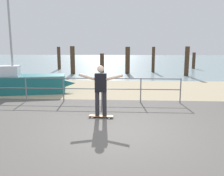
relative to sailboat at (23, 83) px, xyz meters
name	(u,v)px	position (x,y,z in m)	size (l,w,h in m)	color
ground_plane	(118,149)	(4.98, -6.35, -0.52)	(24.00, 10.00, 0.04)	#605B56
beach_strip	(123,89)	(4.98, 1.65, -0.52)	(24.00, 6.00, 0.04)	tan
sea_surface	(125,60)	(4.98, 29.65, -0.52)	(72.00, 50.00, 0.04)	#849EA3
railing_fence	(63,86)	(2.50, -1.75, 0.17)	(9.81, 0.05, 1.05)	slate
sailboat	(23,83)	(0.00, 0.00, 0.00)	(5.07, 2.36, 5.21)	#19666B
skateboard	(101,116)	(4.33, -3.99, -0.45)	(0.81, 0.25, 0.08)	brown
skateboarder	(101,88)	(4.33, -3.99, 0.50)	(1.45, 0.22, 1.65)	#26262B
groyne_post_0	(59,58)	(-1.75, 12.65, 0.63)	(0.33, 0.33, 2.30)	#422D1E
groyne_post_1	(73,60)	(0.58, 8.58, 0.66)	(0.39, 0.39, 2.36)	#422D1E
groyne_post_2	(102,63)	(2.92, 10.31, 0.33)	(0.38, 0.38, 1.70)	#422D1E
groyne_post_3	(128,60)	(5.25, 9.17, 0.63)	(0.40, 0.40, 2.31)	#422D1E
groyne_post_4	(153,60)	(7.59, 10.39, 0.63)	(0.28, 0.28, 2.31)	#422D1E
groyne_post_5	(187,61)	(9.92, 7.70, 0.64)	(0.35, 0.35, 2.33)	#422D1E
groyne_post_6	(194,61)	(12.25, 14.23, 0.33)	(0.33, 0.33, 1.71)	#422D1E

